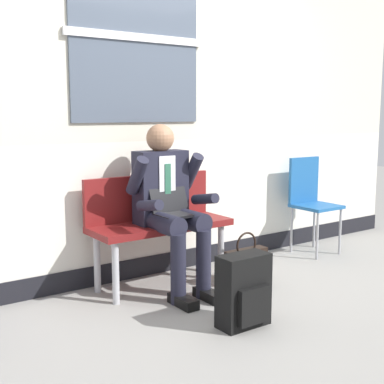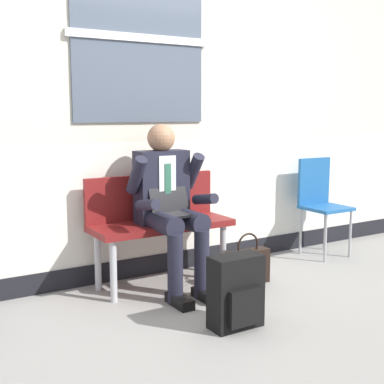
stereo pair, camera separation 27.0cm
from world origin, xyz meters
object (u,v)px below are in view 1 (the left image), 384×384
(bench_with_person, at_px, (157,218))
(folding_chair, at_px, (310,196))
(backpack, at_px, (244,292))
(person_seated, at_px, (170,203))
(handbag, at_px, (246,265))

(bench_with_person, distance_m, folding_chair, 1.71)
(backpack, height_order, folding_chair, folding_chair)
(backpack, relative_size, folding_chair, 0.51)
(backpack, bearing_deg, folding_chair, 30.44)
(person_seated, xyz_separation_m, handbag, (0.58, -0.20, -0.53))
(handbag, bearing_deg, backpack, -132.09)
(bench_with_person, relative_size, person_seated, 0.88)
(bench_with_person, xyz_separation_m, backpack, (0.01, -1.03, -0.30))
(backpack, bearing_deg, bench_with_person, 90.58)
(person_seated, bearing_deg, folding_chair, 5.45)
(person_seated, xyz_separation_m, folding_chair, (1.71, 0.16, -0.13))
(person_seated, distance_m, folding_chair, 1.72)
(bench_with_person, height_order, folding_chair, folding_chair)
(person_seated, relative_size, handbag, 3.04)
(bench_with_person, relative_size, folding_chair, 1.21)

